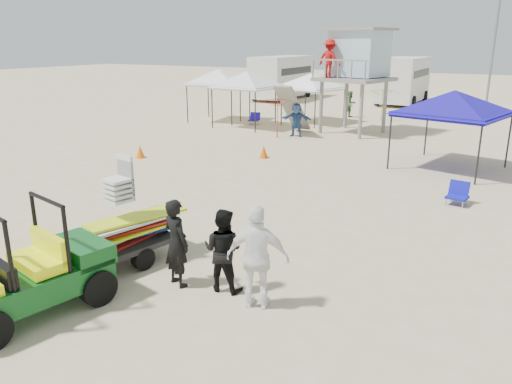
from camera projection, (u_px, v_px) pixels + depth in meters
The scene contains 21 objects.
ground at pixel (148, 303), 8.70m from camera, with size 140.00×140.00×0.00m, color beige.
utility_cart at pixel (25, 265), 8.12m from camera, with size 1.76×2.70×1.89m.
surf_trailer at pixel (126, 225), 10.09m from camera, with size 1.57×2.34×1.97m.
man_left at pixel (176, 243), 9.13m from camera, with size 0.61×0.40×1.67m, color black.
man_mid at pixel (223, 250), 8.97m from camera, with size 0.75×0.59×1.55m, color black.
man_right at pixel (258, 258), 8.33m from camera, with size 1.07×0.44×1.82m, color white.
lifeguard_tower at pixel (355, 57), 23.90m from camera, with size 3.67×3.67×4.86m.
canopy_blue at pixel (455, 94), 17.15m from camera, with size 3.86×3.86×3.17m.
canopy_white_a at pixel (247, 74), 25.81m from camera, with size 2.96×2.96×3.29m.
canopy_white_b at pixel (219, 71), 27.69m from camera, with size 3.19×3.19×3.31m.
canopy_white_c at pixel (311, 76), 27.31m from camera, with size 3.50×3.50×3.09m.
umbrella_a at pixel (277, 117), 23.29m from camera, with size 2.09×2.13×1.92m, color red.
umbrella_b at pixel (382, 105), 28.13m from camera, with size 2.04×2.08×1.88m, color yellow.
cone_near at pixel (264, 152), 19.42m from camera, with size 0.34×0.34×0.50m, color #ED5E07.
cone_far at pixel (140, 152), 19.43m from camera, with size 0.34×0.34×0.50m, color #FF6708.
beach_chair_a at pixel (254, 118), 27.31m from camera, with size 0.65×0.71×0.64m.
beach_chair_b at pixel (458, 193), 13.91m from camera, with size 0.62×0.66×0.64m.
rv_far_left at pixel (282, 75), 38.86m from camera, with size 2.64×6.80×3.25m.
rv_mid_left at pixel (403, 78), 35.98m from camera, with size 2.65×6.50×3.25m.
light_pole_left at pixel (494, 48), 28.80m from camera, with size 0.14×0.14×8.00m, color slate.
distant_beachgoers at pixel (414, 115), 25.21m from camera, with size 14.78×14.31×1.84m.
Camera 1 is at (5.39, -5.90, 4.38)m, focal length 35.00 mm.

